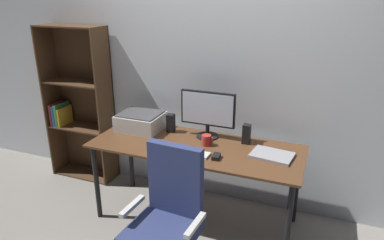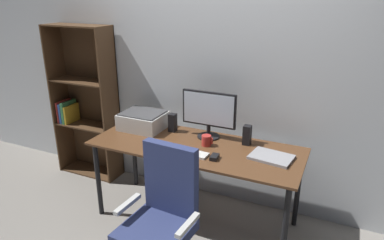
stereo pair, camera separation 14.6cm
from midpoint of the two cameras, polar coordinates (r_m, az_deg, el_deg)
name	(u,v)px [view 2 (the right image)]	position (r m, az deg, el deg)	size (l,w,h in m)	color
ground_plane	(195,218)	(3.32, 1.86, -15.89)	(12.00, 12.00, 0.00)	gray
back_wall	(219,69)	(3.24, 5.79, 8.41)	(6.40, 0.10, 2.60)	silver
desk	(196,154)	(2.98, 2.01, -5.55)	(1.80, 0.71, 0.74)	#56351E
monitor	(209,112)	(3.03, 4.16, 1.33)	(0.49, 0.20, 0.42)	black
keyboard	(191,153)	(2.79, 1.26, -5.46)	(0.29, 0.11, 0.02)	silver
mouse	(214,157)	(2.72, 5.26, -6.12)	(0.06, 0.10, 0.03)	black
coffee_mug	(207,140)	(2.94, 3.82, -3.39)	(0.10, 0.08, 0.09)	#B72D28
laptop	(271,157)	(2.81, 14.38, -5.94)	(0.32, 0.23, 0.02)	#99999E
speaker_left	(173,123)	(3.21, -1.90, -0.45)	(0.06, 0.07, 0.17)	black
speaker_right	(247,135)	(2.98, 10.43, -2.47)	(0.06, 0.07, 0.17)	black
printer	(143,120)	(3.31, -6.77, -0.06)	(0.40, 0.34, 0.16)	silver
office_chair	(161,225)	(2.50, -3.31, -16.81)	(0.54, 0.54, 1.01)	silver
bookshelf	(85,104)	(3.96, -16.16, 2.61)	(0.71, 0.28, 1.66)	#4C331E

